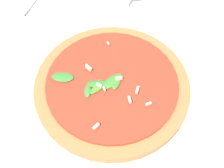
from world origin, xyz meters
TOP-DOWN VIEW (x-y plane):
  - ground_plane at (0.00, 0.00)m, footprint 6.00×6.00m
  - pizza_arugula_main at (-0.02, 0.02)m, footprint 0.31×0.31m

SIDE VIEW (x-z plane):
  - ground_plane at x=0.00m, z-range 0.00..0.00m
  - pizza_arugula_main at x=-0.02m, z-range -0.01..0.04m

